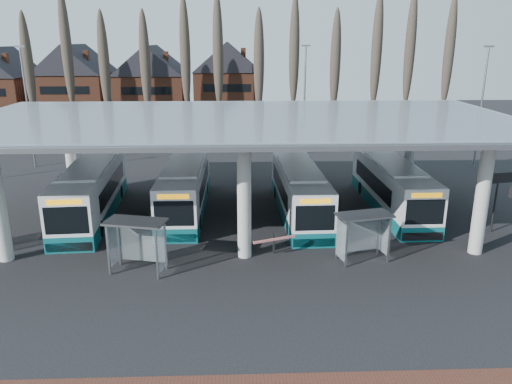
{
  "coord_description": "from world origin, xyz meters",
  "views": [
    {
      "loc": [
        -0.28,
        -21.0,
        10.63
      ],
      "look_at": [
        0.75,
        7.0,
        2.05
      ],
      "focal_mm": 35.0,
      "sensor_mm": 36.0,
      "label": 1
    }
  ],
  "objects_px": {
    "bus_0": "(91,192)",
    "bus_1": "(185,188)",
    "bus_3": "(392,187)",
    "bus_2": "(299,191)",
    "shelter_2": "(363,226)",
    "shelter_1": "(137,234)"
  },
  "relations": [
    {
      "from": "bus_0",
      "to": "bus_1",
      "type": "distance_m",
      "value": 5.82
    },
    {
      "from": "bus_0",
      "to": "bus_3",
      "type": "distance_m",
      "value": 19.14
    },
    {
      "from": "bus_2",
      "to": "shelter_2",
      "type": "bearing_deg",
      "value": -73.74
    },
    {
      "from": "bus_0",
      "to": "bus_3",
      "type": "height_order",
      "value": "bus_0"
    },
    {
      "from": "bus_0",
      "to": "bus_2",
      "type": "xyz_separation_m",
      "value": [
        13.01,
        -0.15,
        -0.09
      ]
    },
    {
      "from": "bus_2",
      "to": "shelter_2",
      "type": "xyz_separation_m",
      "value": [
        2.29,
        -7.1,
        0.34
      ]
    },
    {
      "from": "bus_1",
      "to": "shelter_2",
      "type": "xyz_separation_m",
      "value": [
        9.54,
        -8.1,
        0.31
      ]
    },
    {
      "from": "bus_0",
      "to": "shelter_1",
      "type": "bearing_deg",
      "value": -65.21
    },
    {
      "from": "shelter_1",
      "to": "shelter_2",
      "type": "height_order",
      "value": "shelter_1"
    },
    {
      "from": "shelter_1",
      "to": "shelter_2",
      "type": "xyz_separation_m",
      "value": [
        10.89,
        0.84,
        -0.09
      ]
    },
    {
      "from": "bus_0",
      "to": "bus_2",
      "type": "height_order",
      "value": "bus_0"
    },
    {
      "from": "bus_3",
      "to": "shelter_2",
      "type": "height_order",
      "value": "bus_3"
    },
    {
      "from": "bus_2",
      "to": "bus_3",
      "type": "relative_size",
      "value": 0.99
    },
    {
      "from": "shelter_1",
      "to": "shelter_2",
      "type": "relative_size",
      "value": 1.05
    },
    {
      "from": "bus_2",
      "to": "bus_3",
      "type": "distance_m",
      "value": 6.17
    },
    {
      "from": "bus_0",
      "to": "bus_3",
      "type": "xyz_separation_m",
      "value": [
        19.13,
        0.59,
        -0.06
      ]
    },
    {
      "from": "bus_2",
      "to": "bus_0",
      "type": "bearing_deg",
      "value": 177.7
    },
    {
      "from": "bus_2",
      "to": "bus_1",
      "type": "bearing_deg",
      "value": 170.49
    },
    {
      "from": "bus_3",
      "to": "shelter_2",
      "type": "relative_size",
      "value": 3.92
    },
    {
      "from": "bus_0",
      "to": "bus_2",
      "type": "bearing_deg",
      "value": -4.47
    },
    {
      "from": "bus_3",
      "to": "bus_1",
      "type": "bearing_deg",
      "value": 178.05
    },
    {
      "from": "bus_2",
      "to": "bus_3",
      "type": "height_order",
      "value": "bus_3"
    }
  ]
}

